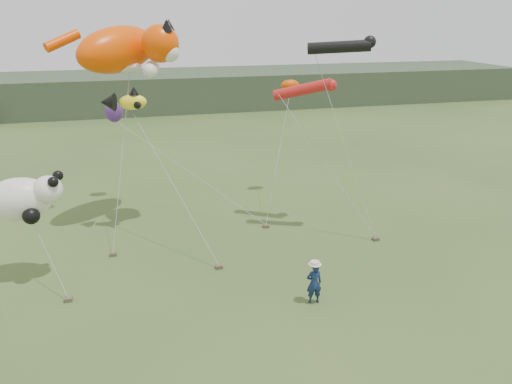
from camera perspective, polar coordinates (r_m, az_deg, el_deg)
ground at (r=19.73m, az=0.64°, el=-12.79°), size 120.00×120.00×0.00m
headland at (r=61.37m, az=-13.46°, el=11.06°), size 90.00×13.00×4.00m
festival_attendant at (r=19.58m, az=6.65°, el=-10.31°), size 0.64×0.44×1.69m
sandbag_anchors at (r=23.34m, az=-4.53°, el=-7.14°), size 14.54×5.18×0.15m
cat_kite at (r=26.15m, az=-14.52°, el=15.55°), size 6.45×5.02×2.85m
fish_kite at (r=24.99m, az=-14.91°, el=9.96°), size 2.37×1.56×1.17m
tube_kites at (r=24.84m, az=7.86°, el=13.73°), size 4.06×3.63×3.29m
panda_kite at (r=22.20m, az=-24.96°, el=-0.63°), size 3.07×1.99×1.91m
misc_kites at (r=29.77m, az=-9.02°, el=10.10°), size 11.21×2.20×2.30m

